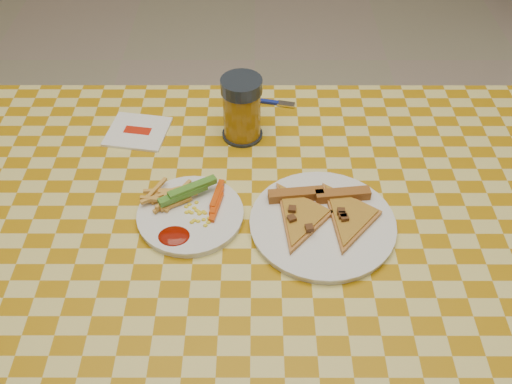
{
  "coord_description": "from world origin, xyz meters",
  "views": [
    {
      "loc": [
        0.01,
        -0.72,
        1.54
      ],
      "look_at": [
        0.01,
        0.05,
        0.78
      ],
      "focal_mm": 40.0,
      "sensor_mm": 36.0,
      "label": 1
    }
  ],
  "objects_px": {
    "table": "(252,245)",
    "plate_right": "(322,225)",
    "drink_glass": "(242,109)",
    "plate_left": "(191,216)"
  },
  "relations": [
    {
      "from": "drink_glass",
      "to": "plate_right",
      "type": "bearing_deg",
      "value": -60.37
    },
    {
      "from": "table",
      "to": "drink_glass",
      "type": "bearing_deg",
      "value": 94.92
    },
    {
      "from": "plate_left",
      "to": "drink_glass",
      "type": "height_order",
      "value": "drink_glass"
    },
    {
      "from": "table",
      "to": "drink_glass",
      "type": "xyz_separation_m",
      "value": [
        -0.02,
        0.25,
        0.14
      ]
    },
    {
      "from": "plate_right",
      "to": "drink_glass",
      "type": "height_order",
      "value": "drink_glass"
    },
    {
      "from": "table",
      "to": "plate_right",
      "type": "bearing_deg",
      "value": -8.04
    },
    {
      "from": "plate_left",
      "to": "plate_right",
      "type": "bearing_deg",
      "value": -5.22
    },
    {
      "from": "table",
      "to": "plate_left",
      "type": "bearing_deg",
      "value": 178.05
    },
    {
      "from": "table",
      "to": "plate_right",
      "type": "height_order",
      "value": "plate_right"
    },
    {
      "from": "table",
      "to": "plate_left",
      "type": "distance_m",
      "value": 0.14
    }
  ]
}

